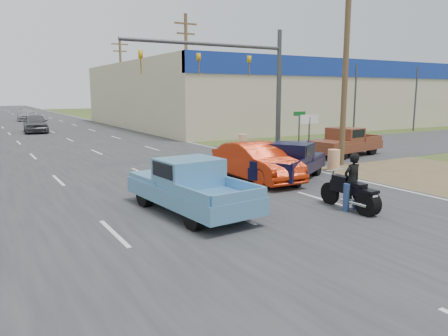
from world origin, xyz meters
TOP-DOWN VIEW (x-y plane):
  - main_road at (0.00, 40.00)m, footprint 15.00×180.00m
  - cross_road at (0.00, 18.00)m, footprint 120.00×10.00m
  - dirt_verge at (11.00, 10.00)m, footprint 8.00×18.00m
  - big_box_store at (32.00, 39.93)m, footprint 50.00×28.10m
  - utility_pole_1 at (9.50, 13.00)m, footprint 2.00×0.28m
  - utility_pole_2 at (9.50, 31.00)m, footprint 2.00×0.28m
  - utility_pole_3 at (9.50, 49.00)m, footprint 2.00×0.28m
  - tree_3 at (55.00, 70.00)m, footprint 8.40×8.40m
  - tree_5 at (30.00, 95.00)m, footprint 7.98×7.98m
  - barrel_0 at (8.00, 12.00)m, footprint 0.56×0.56m
  - barrel_1 at (8.40, 20.50)m, footprint 0.56×0.56m
  - lane_sign at (8.20, 14.00)m, footprint 1.20×0.08m
  - street_name_sign at (8.80, 15.50)m, footprint 0.80×0.08m
  - signal_mast at (5.82, 17.00)m, footprint 9.12×0.40m
  - red_convertible at (3.50, 11.85)m, footprint 1.69×4.78m
  - motorcycle at (3.42, 6.47)m, footprint 0.72×2.33m
  - rider at (3.42, 6.53)m, footprint 0.62×0.41m
  - blue_pickup at (-0.99, 8.94)m, footprint 2.38×5.17m
  - navy_pickup at (4.98, 11.42)m, footprint 4.87×3.97m
  - brown_pickup at (11.89, 15.15)m, footprint 5.19×2.77m
  - distant_car_grey at (-1.36, 40.29)m, footprint 2.40×5.12m
  - distant_car_silver at (-0.10, 59.21)m, footprint 2.51×5.39m

SIDE VIEW (x-z plane):
  - dirt_verge at x=11.00m, z-range 0.00..0.01m
  - cross_road at x=0.00m, z-range 0.00..0.02m
  - main_road at x=0.00m, z-range 0.00..0.02m
  - barrel_0 at x=8.00m, z-range 0.00..1.00m
  - barrel_1 at x=8.40m, z-range 0.00..1.00m
  - motorcycle at x=3.42m, z-range -0.07..1.12m
  - distant_car_silver at x=-0.10m, z-range 0.00..1.52m
  - navy_pickup at x=4.98m, z-range 0.01..1.54m
  - red_convertible at x=3.50m, z-range 0.00..1.57m
  - brown_pickup at x=11.89m, z-range 0.01..1.64m
  - blue_pickup at x=-0.99m, z-range 0.01..1.67m
  - distant_car_grey at x=-1.36m, z-range 0.00..1.69m
  - rider at x=3.42m, z-range 0.00..1.71m
  - street_name_sign at x=8.80m, z-range 0.30..2.91m
  - lane_sign at x=8.20m, z-range 0.64..3.16m
  - big_box_store at x=32.00m, z-range 0.01..6.61m
  - signal_mast at x=5.82m, z-range 1.30..8.30m
  - utility_pole_1 at x=9.50m, z-range 0.32..10.32m
  - utility_pole_2 at x=9.50m, z-range 0.32..10.32m
  - utility_pole_3 at x=9.50m, z-range 0.32..10.32m
  - tree_5 at x=30.00m, z-range 0.94..10.82m
  - tree_3 at x=55.00m, z-range 0.99..11.39m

